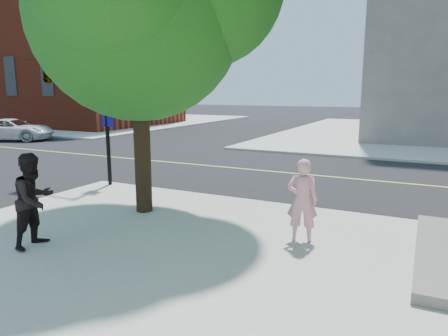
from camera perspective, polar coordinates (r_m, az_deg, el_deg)
The scene contains 10 objects.
ground at distance 13.43m, azimuth -13.35°, elevation -2.65°, with size 140.00×140.00×0.00m, color black.
road_ew at distance 17.05m, azimuth -3.72°, elevation 0.45°, with size 140.00×9.00×0.01m, color black.
road_ns at distance 17.41m, azimuth -27.47°, elevation -0.53°, with size 9.00×140.00×0.01m, color black.
sidewalk_nw at distance 44.60m, azimuth -18.69°, elevation 6.31°, with size 26.00×25.00×0.12m, color #AEAEA8.
church at distance 40.12m, azimuth -19.80°, elevation 16.02°, with size 15.20×12.00×14.40m.
office_block at distance 51.91m, azimuth -26.29°, elevation 16.36°, with size 12.00×14.08×18.00m.
man_on_phone at distance 8.11m, azimuth 10.80°, elevation -4.43°, with size 0.60×0.39×1.64m, color pink.
pedestrian at distance 8.50m, azimuth -24.85°, elevation -4.05°, with size 0.87×0.68×1.78m, color black.
signal_pole at distance 14.57m, azimuth -22.32°, elevation 11.90°, with size 3.71×0.42×4.19m.
car_a at distance 28.50m, azimuth -27.25°, elevation 4.75°, with size 2.21×4.80×1.33m, color silver.
Camera 1 is at (8.40, -10.03, 3.03)m, focal length 32.95 mm.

